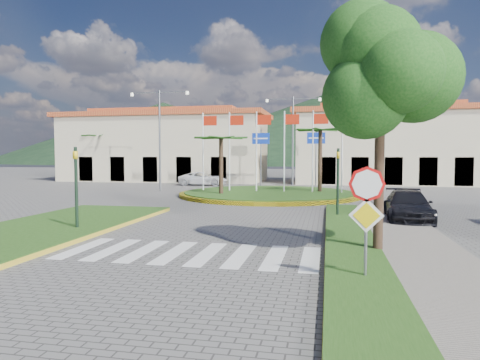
% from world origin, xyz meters
% --- Properties ---
extents(ground, '(160.00, 160.00, 0.00)m').
position_xyz_m(ground, '(0.00, 0.00, 0.00)').
color(ground, slate).
rests_on(ground, ground).
extents(sidewalk_right, '(4.00, 28.00, 0.15)m').
position_xyz_m(sidewalk_right, '(6.00, 2.00, 0.07)').
color(sidewalk_right, gray).
rests_on(sidewalk_right, ground).
extents(verge_right, '(1.60, 28.00, 0.18)m').
position_xyz_m(verge_right, '(4.80, 2.00, 0.09)').
color(verge_right, '#234C15').
rests_on(verge_right, ground).
extents(median_left, '(5.00, 14.00, 0.18)m').
position_xyz_m(median_left, '(-6.50, 6.00, 0.09)').
color(median_left, '#234C15').
rests_on(median_left, ground).
extents(crosswalk, '(8.00, 3.00, 0.01)m').
position_xyz_m(crosswalk, '(0.00, 4.00, 0.01)').
color(crosswalk, silver).
rests_on(crosswalk, ground).
extents(roundabout_island, '(12.70, 12.70, 6.00)m').
position_xyz_m(roundabout_island, '(0.00, 22.00, 0.17)').
color(roundabout_island, yellow).
rests_on(roundabout_island, ground).
extents(stop_sign, '(0.80, 0.11, 2.65)m').
position_xyz_m(stop_sign, '(4.90, 1.96, 1.79)').
color(stop_sign, slate).
rests_on(stop_sign, ground).
extents(deciduous_tree, '(3.60, 3.60, 6.80)m').
position_xyz_m(deciduous_tree, '(5.50, 5.00, 5.18)').
color(deciduous_tree, black).
rests_on(deciduous_tree, ground).
extents(traffic_light_left, '(0.15, 0.18, 3.20)m').
position_xyz_m(traffic_light_left, '(-5.20, 6.50, 1.94)').
color(traffic_light_left, black).
rests_on(traffic_light_left, ground).
extents(traffic_light_right, '(0.15, 0.18, 3.20)m').
position_xyz_m(traffic_light_right, '(4.50, 12.00, 1.94)').
color(traffic_light_right, black).
rests_on(traffic_light_right, ground).
extents(traffic_light_far, '(0.18, 0.15, 3.20)m').
position_xyz_m(traffic_light_far, '(8.00, 26.00, 1.94)').
color(traffic_light_far, black).
rests_on(traffic_light_far, ground).
extents(direction_sign_west, '(1.60, 0.14, 5.20)m').
position_xyz_m(direction_sign_west, '(-2.00, 30.97, 3.53)').
color(direction_sign_west, slate).
rests_on(direction_sign_west, ground).
extents(direction_sign_east, '(1.60, 0.14, 5.20)m').
position_xyz_m(direction_sign_east, '(3.00, 30.97, 3.53)').
color(direction_sign_east, slate).
rests_on(direction_sign_east, ground).
extents(street_lamp_centre, '(4.80, 0.16, 8.00)m').
position_xyz_m(street_lamp_centre, '(1.00, 30.00, 4.50)').
color(street_lamp_centre, slate).
rests_on(street_lamp_centre, ground).
extents(street_lamp_west, '(4.80, 0.16, 8.00)m').
position_xyz_m(street_lamp_west, '(-9.00, 24.00, 4.50)').
color(street_lamp_west, slate).
rests_on(street_lamp_west, ground).
extents(building_left, '(23.32, 9.54, 8.05)m').
position_xyz_m(building_left, '(-14.00, 38.00, 3.90)').
color(building_left, beige).
rests_on(building_left, ground).
extents(building_right, '(19.08, 9.54, 8.05)m').
position_xyz_m(building_right, '(10.00, 38.00, 3.90)').
color(building_right, beige).
rests_on(building_right, ground).
extents(hill_far_west, '(140.00, 140.00, 22.00)m').
position_xyz_m(hill_far_west, '(-55.00, 140.00, 11.00)').
color(hill_far_west, black).
rests_on(hill_far_west, ground).
extents(hill_far_mid, '(180.00, 180.00, 30.00)m').
position_xyz_m(hill_far_mid, '(15.00, 160.00, 15.00)').
color(hill_far_mid, black).
rests_on(hill_far_mid, ground).
extents(hill_near_back, '(110.00, 110.00, 16.00)m').
position_xyz_m(hill_near_back, '(-10.00, 130.00, 8.00)').
color(hill_near_back, black).
rests_on(hill_near_back, ground).
extents(white_van, '(4.78, 2.56, 1.28)m').
position_xyz_m(white_van, '(-7.59, 31.17, 0.64)').
color(white_van, white).
rests_on(white_van, ground).
extents(car_dark_a, '(3.32, 2.32, 1.05)m').
position_xyz_m(car_dark_a, '(-5.11, 35.47, 0.52)').
color(car_dark_a, black).
rests_on(car_dark_a, ground).
extents(car_dark_b, '(3.96, 2.06, 1.24)m').
position_xyz_m(car_dark_b, '(9.65, 35.91, 0.62)').
color(car_dark_b, black).
rests_on(car_dark_b, ground).
extents(car_side_right, '(2.15, 4.68, 1.33)m').
position_xyz_m(car_side_right, '(7.50, 11.79, 0.66)').
color(car_side_right, black).
rests_on(car_side_right, ground).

